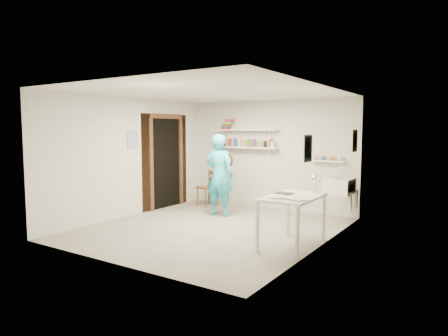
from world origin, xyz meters
The scene contains 27 objects.
floor centered at (0.00, 0.00, -0.01)m, with size 4.00×4.50×0.02m, color slate.
ceiling centered at (0.00, 0.00, 2.41)m, with size 4.00×4.50×0.02m, color silver.
wall_back centered at (0.00, 2.26, 1.20)m, with size 4.00×0.02×2.40m, color silver.
wall_front centered at (0.00, -2.26, 1.20)m, with size 4.00×0.02×2.40m, color silver.
wall_left centered at (-2.01, 0.00, 1.20)m, with size 0.02×4.50×2.40m, color silver.
wall_right centered at (2.01, 0.00, 1.20)m, with size 0.02×4.50×2.40m, color silver.
doorway_recess centered at (-1.99, 1.05, 1.00)m, with size 0.02×0.90×2.00m, color black.
corridor_box centered at (-2.70, 1.05, 1.05)m, with size 1.40×1.50×2.10m, color brown.
door_lintel centered at (-1.97, 1.05, 2.05)m, with size 0.06×1.05×0.10m, color brown.
door_jamb_near centered at (-1.97, 0.55, 1.00)m, with size 0.06×0.10×2.00m, color brown.
door_jamb_far centered at (-1.97, 1.55, 1.00)m, with size 0.06×0.10×2.00m, color brown.
shelf_lower centered at (-0.50, 2.13, 1.35)m, with size 1.50×0.22×0.03m, color white.
shelf_upper centered at (-0.50, 2.13, 1.75)m, with size 1.50×0.22×0.03m, color white.
ledge_shelf centered at (1.35, 2.17, 1.12)m, with size 0.70×0.14×0.03m, color white.
poster_left centered at (-1.99, 0.05, 1.55)m, with size 0.01×0.28×0.36m, color #334C7F.
poster_right_a centered at (1.99, 1.80, 1.55)m, with size 0.01×0.34×0.42m, color #995933.
poster_right_b centered at (1.99, -0.55, 1.50)m, with size 0.01×0.30×0.38m, color #3F724C.
belfast_sink centered at (1.75, 1.70, 0.70)m, with size 0.48×0.60×0.30m, color white.
man centered at (-0.48, 0.97, 0.83)m, with size 0.61×0.40×1.67m, color #28A9CC.
wall_clock centered at (-0.46, 1.19, 1.11)m, with size 0.30×0.30×0.04m, color #FAF7AA.
wooden_chair centered at (-1.31, 1.70, 0.43)m, with size 0.40×0.38×0.86m, color brown.
work_table centered at (1.64, -0.23, 0.38)m, with size 0.69×1.15×0.77m, color silver.
desk_lamp centered at (1.83, 0.23, 0.99)m, with size 0.14×0.14×0.14m, color silver.
spray_cans centered at (-0.50, 2.13, 1.45)m, with size 1.32×0.06×0.17m.
book_stack centered at (-1.03, 2.13, 1.88)m, with size 0.32×0.14×0.22m.
ledge_pots centered at (1.35, 2.17, 1.18)m, with size 0.48×0.07×0.09m.
papers centered at (1.64, -0.23, 0.78)m, with size 0.30×0.22×0.02m.
Camera 1 is at (3.99, -5.74, 1.76)m, focal length 32.00 mm.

